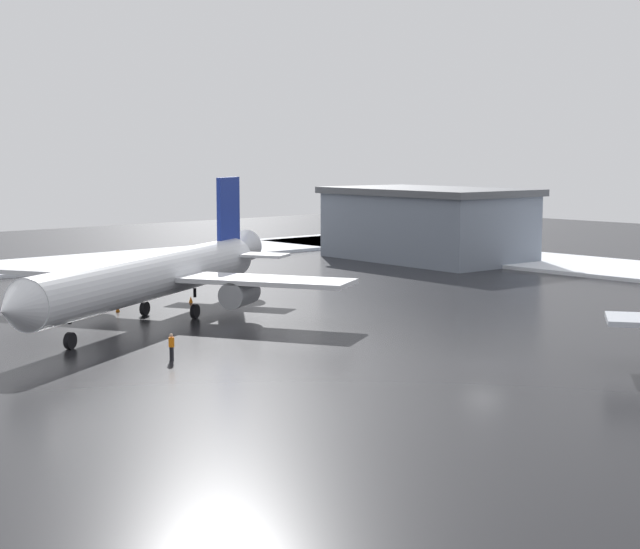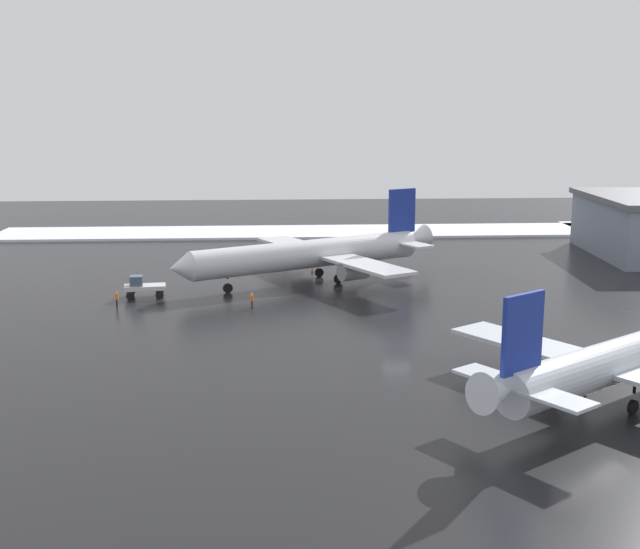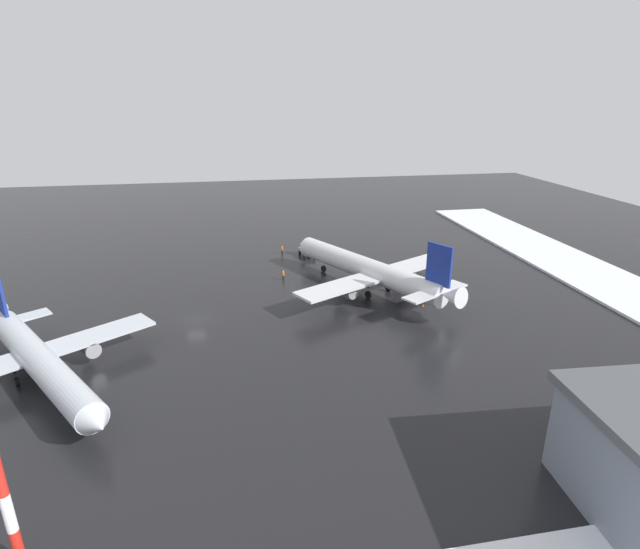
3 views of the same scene
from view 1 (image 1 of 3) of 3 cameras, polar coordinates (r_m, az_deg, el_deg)
The scene contains 7 objects.
ground_plane at distance 61.46m, azimuth 9.49°, elevation -5.17°, with size 240.00×240.00×0.00m, color black.
snow_bank_right at distance 114.95m, azimuth -17.76°, elevation 0.35°, with size 14.00×116.00×0.42m, color white.
airplane_parked_portside at distance 76.58m, azimuth -9.55°, elevation -0.05°, with size 28.66×33.61×10.84m.
ground_crew_mid_apron at distance 62.30m, azimuth -8.64°, elevation -4.08°, with size 0.36×0.36×1.71m.
cargo_hangar at distance 120.30m, azimuth 6.24°, elevation 2.95°, with size 25.88×16.52×8.80m.
traffic_cone_near_nose at distance 86.31m, azimuth -7.53°, elevation -1.44°, with size 0.36×0.36×0.55m, color orange.
traffic_cone_mid_line at distance 82.13m, azimuth -11.69°, elevation -1.96°, with size 0.36×0.36×0.55m, color orange.
Camera 1 is at (-36.96, 47.39, 12.86)m, focal length 55.00 mm.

